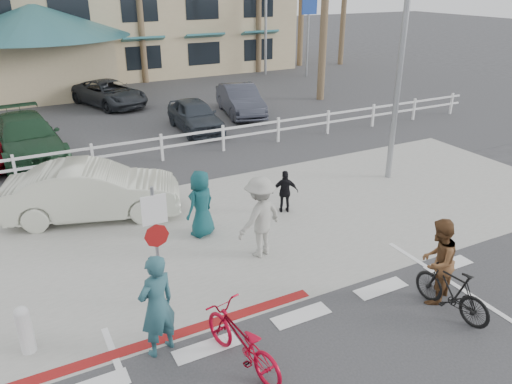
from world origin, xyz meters
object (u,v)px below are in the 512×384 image
bike_black (452,291)px  car_white_sedan (93,191)px  sign_post (157,242)px  bike_red (242,340)px

bike_black → car_white_sedan: car_white_sedan is taller
sign_post → bike_black: size_ratio=1.72×
sign_post → car_white_sedan: (-0.35, 4.78, -0.69)m
sign_post → bike_red: bearing=-72.9°
sign_post → bike_red: size_ratio=1.49×
sign_post → bike_red: 2.53m
bike_red → car_white_sedan: car_white_sedan is taller
bike_black → car_white_sedan: size_ratio=0.36×
bike_red → car_white_sedan: size_ratio=0.42×
car_white_sedan → bike_black: bearing=-128.4°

